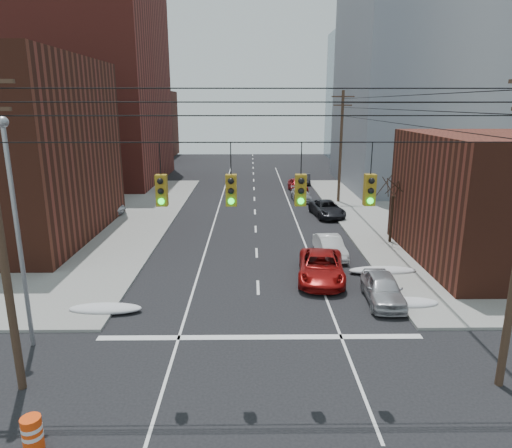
{
  "coord_description": "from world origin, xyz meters",
  "views": [
    {
      "loc": [
        -0.38,
        -11.23,
        9.76
      ],
      "look_at": [
        -0.08,
        14.28,
        3.0
      ],
      "focal_mm": 32.0,
      "sensor_mm": 36.0,
      "label": 1
    }
  ],
  "objects_px": {
    "lot_car_a": "(57,219)",
    "lot_car_b": "(99,206)",
    "parked_car_d": "(301,195)",
    "lot_car_d": "(35,204)",
    "construction_barrel": "(32,433)",
    "parked_car_c": "(327,209)",
    "red_pickup": "(321,267)",
    "parked_car_a": "(383,288)",
    "parked_car_f": "(305,179)",
    "parked_car_b": "(330,247)",
    "parked_car_e": "(298,185)"
  },
  "relations": [
    {
      "from": "parked_car_c",
      "to": "construction_barrel",
      "type": "bearing_deg",
      "value": -122.49
    },
    {
      "from": "parked_car_f",
      "to": "lot_car_a",
      "type": "height_order",
      "value": "lot_car_a"
    },
    {
      "from": "parked_car_f",
      "to": "parked_car_b",
      "type": "bearing_deg",
      "value": -87.73
    },
    {
      "from": "lot_car_a",
      "to": "parked_car_c",
      "type": "bearing_deg",
      "value": -93.29
    },
    {
      "from": "lot_car_b",
      "to": "lot_car_d",
      "type": "xyz_separation_m",
      "value": [
        -5.98,
        0.5,
        0.09
      ]
    },
    {
      "from": "lot_car_a",
      "to": "construction_barrel",
      "type": "distance_m",
      "value": 25.68
    },
    {
      "from": "parked_car_b",
      "to": "parked_car_e",
      "type": "distance_m",
      "value": 23.02
    },
    {
      "from": "parked_car_c",
      "to": "lot_car_a",
      "type": "height_order",
      "value": "lot_car_a"
    },
    {
      "from": "parked_car_e",
      "to": "parked_car_c",
      "type": "bearing_deg",
      "value": -89.86
    },
    {
      "from": "parked_car_d",
      "to": "parked_car_b",
      "type": "bearing_deg",
      "value": -93.35
    },
    {
      "from": "red_pickup",
      "to": "parked_car_d",
      "type": "relative_size",
      "value": 1.28
    },
    {
      "from": "parked_car_e",
      "to": "lot_car_b",
      "type": "height_order",
      "value": "lot_car_b"
    },
    {
      "from": "parked_car_d",
      "to": "parked_car_c",
      "type": "bearing_deg",
      "value": -80.38
    },
    {
      "from": "parked_car_e",
      "to": "parked_car_f",
      "type": "bearing_deg",
      "value": 67.7
    },
    {
      "from": "parked_car_c",
      "to": "parked_car_e",
      "type": "relative_size",
      "value": 1.14
    },
    {
      "from": "lot_car_b",
      "to": "construction_barrel",
      "type": "distance_m",
      "value": 29.72
    },
    {
      "from": "parked_car_c",
      "to": "red_pickup",
      "type": "bearing_deg",
      "value": -108.0
    },
    {
      "from": "lot_car_a",
      "to": "lot_car_b",
      "type": "height_order",
      "value": "lot_car_a"
    },
    {
      "from": "parked_car_a",
      "to": "parked_car_c",
      "type": "bearing_deg",
      "value": 92.73
    },
    {
      "from": "lot_car_a",
      "to": "construction_barrel",
      "type": "xyz_separation_m",
      "value": [
        9.1,
        -24.01,
        -0.32
      ]
    },
    {
      "from": "red_pickup",
      "to": "lot_car_a",
      "type": "height_order",
      "value": "lot_car_a"
    },
    {
      "from": "parked_car_c",
      "to": "parked_car_e",
      "type": "bearing_deg",
      "value": 89.17
    },
    {
      "from": "parked_car_d",
      "to": "construction_barrel",
      "type": "relative_size",
      "value": 4.1
    },
    {
      "from": "parked_car_c",
      "to": "parked_car_b",
      "type": "bearing_deg",
      "value": -105.76
    },
    {
      "from": "parked_car_b",
      "to": "parked_car_e",
      "type": "height_order",
      "value": "parked_car_e"
    },
    {
      "from": "parked_car_c",
      "to": "construction_barrel",
      "type": "height_order",
      "value": "parked_car_c"
    },
    {
      "from": "parked_car_b",
      "to": "parked_car_f",
      "type": "distance_m",
      "value": 28.06
    },
    {
      "from": "parked_car_c",
      "to": "parked_car_d",
      "type": "height_order",
      "value": "parked_car_c"
    },
    {
      "from": "parked_car_e",
      "to": "lot_car_a",
      "type": "height_order",
      "value": "lot_car_a"
    },
    {
      "from": "lot_car_a",
      "to": "lot_car_b",
      "type": "relative_size",
      "value": 0.88
    },
    {
      "from": "parked_car_b",
      "to": "parked_car_c",
      "type": "xyz_separation_m",
      "value": [
        1.6,
        11.02,
        0.02
      ]
    },
    {
      "from": "parked_car_b",
      "to": "red_pickup",
      "type": "bearing_deg",
      "value": -111.4
    },
    {
      "from": "parked_car_e",
      "to": "lot_car_a",
      "type": "relative_size",
      "value": 1.02
    },
    {
      "from": "red_pickup",
      "to": "lot_car_d",
      "type": "relative_size",
      "value": 1.22
    },
    {
      "from": "lot_car_d",
      "to": "parked_car_c",
      "type": "bearing_deg",
      "value": -111.38
    },
    {
      "from": "parked_car_b",
      "to": "lot_car_d",
      "type": "distance_m",
      "value": 27.6
    },
    {
      "from": "lot_car_a",
      "to": "parked_car_b",
      "type": "bearing_deg",
      "value": -122.29
    },
    {
      "from": "red_pickup",
      "to": "construction_barrel",
      "type": "height_order",
      "value": "red_pickup"
    },
    {
      "from": "parked_car_d",
      "to": "parked_car_f",
      "type": "height_order",
      "value": "parked_car_d"
    },
    {
      "from": "parked_car_a",
      "to": "lot_car_a",
      "type": "bearing_deg",
      "value": 150.87
    },
    {
      "from": "parked_car_f",
      "to": "lot_car_d",
      "type": "distance_m",
      "value": 30.78
    },
    {
      "from": "parked_car_d",
      "to": "lot_car_d",
      "type": "bearing_deg",
      "value": -170.15
    },
    {
      "from": "parked_car_d",
      "to": "red_pickup",
      "type": "bearing_deg",
      "value": -96.44
    },
    {
      "from": "parked_car_f",
      "to": "lot_car_b",
      "type": "height_order",
      "value": "lot_car_b"
    },
    {
      "from": "lot_car_b",
      "to": "parked_car_d",
      "type": "bearing_deg",
      "value": -51.59
    },
    {
      "from": "parked_car_f",
      "to": "lot_car_b",
      "type": "distance_m",
      "value": 26.15
    },
    {
      "from": "red_pickup",
      "to": "parked_car_e",
      "type": "xyz_separation_m",
      "value": [
        1.38,
        27.05,
        -0.01
      ]
    },
    {
      "from": "parked_car_a",
      "to": "parked_car_b",
      "type": "xyz_separation_m",
      "value": [
        -1.47,
        7.09,
        -0.05
      ]
    },
    {
      "from": "parked_car_c",
      "to": "lot_car_b",
      "type": "relative_size",
      "value": 1.03
    },
    {
      "from": "parked_car_d",
      "to": "parked_car_f",
      "type": "relative_size",
      "value": 1.15
    }
  ]
}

